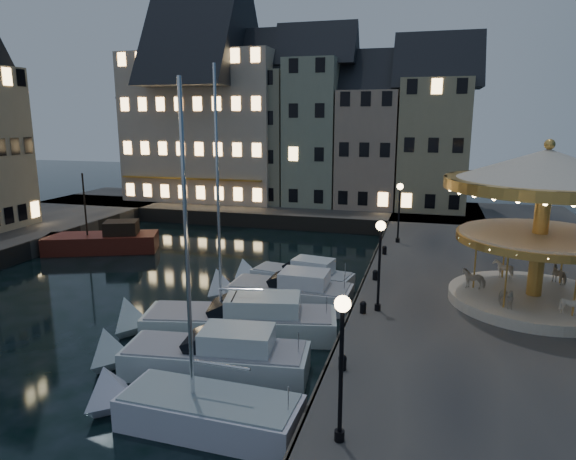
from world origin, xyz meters
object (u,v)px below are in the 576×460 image
(streetlamp_b, at_px, (380,253))
(red_fishing_boat, at_px, (104,242))
(carousel, at_px, (544,198))
(motorboat_a, at_px, (194,411))
(streetlamp_c, at_px, (399,204))
(motorboat_b, at_px, (206,358))
(bollard_a, at_px, (342,362))
(streetlamp_a, at_px, (342,348))
(motorboat_d, at_px, (283,293))
(bollard_c, at_px, (375,274))
(bollard_d, at_px, (384,250))
(motorboat_e, at_px, (295,278))
(bollard_b, at_px, (363,307))
(motorboat_c, at_px, (232,321))

(streetlamp_b, height_order, red_fishing_boat, red_fishing_boat)
(carousel, bearing_deg, motorboat_a, -136.42)
(streetlamp_c, bearing_deg, motorboat_b, -108.07)
(bollard_a, bearing_deg, streetlamp_a, -81.47)
(motorboat_d, bearing_deg, bollard_c, 18.30)
(bollard_a, distance_m, bollard_c, 10.50)
(streetlamp_b, xyz_separation_m, motorboat_a, (-5.03, -8.63, -3.48))
(carousel, bearing_deg, bollard_d, 136.44)
(streetlamp_b, xyz_separation_m, red_fishing_boat, (-21.44, 10.07, -3.31))
(motorboat_a, bearing_deg, bollard_a, 30.71)
(streetlamp_c, height_order, motorboat_a, motorboat_a)
(bollard_c, height_order, motorboat_e, motorboat_e)
(bollard_b, bearing_deg, motorboat_d, 144.18)
(bollard_b, relative_size, motorboat_a, 0.05)
(motorboat_c, bearing_deg, bollard_a, -36.89)
(motorboat_e, bearing_deg, bollard_d, 42.99)
(streetlamp_b, xyz_separation_m, bollard_a, (-0.60, -6.00, -2.41))
(bollard_a, height_order, motorboat_d, motorboat_d)
(bollard_b, bearing_deg, bollard_a, -90.00)
(bollard_d, distance_m, motorboat_e, 6.57)
(bollard_a, distance_m, carousel, 12.55)
(red_fishing_boat, bearing_deg, motorboat_b, -45.05)
(streetlamp_b, relative_size, motorboat_c, 0.32)
(bollard_a, bearing_deg, streetlamp_c, 88.24)
(streetlamp_a, height_order, bollard_c, streetlamp_a)
(streetlamp_c, bearing_deg, bollard_d, -99.73)
(bollard_b, relative_size, motorboat_d, 0.08)
(streetlamp_a, xyz_separation_m, streetlamp_b, (0.00, 10.00, 0.00))
(streetlamp_a, xyz_separation_m, streetlamp_c, (0.00, 23.50, 0.00))
(motorboat_b, height_order, motorboat_d, same)
(bollard_a, height_order, motorboat_e, motorboat_e)
(carousel, bearing_deg, bollard_a, -130.75)
(motorboat_b, distance_m, motorboat_e, 10.87)
(streetlamp_a, relative_size, red_fishing_boat, 0.49)
(bollard_a, bearing_deg, motorboat_c, 143.11)
(bollard_d, relative_size, motorboat_c, 0.04)
(streetlamp_b, distance_m, bollard_d, 10.30)
(motorboat_c, distance_m, motorboat_e, 7.23)
(motorboat_a, bearing_deg, red_fishing_boat, 131.27)
(bollard_a, xyz_separation_m, red_fishing_boat, (-20.84, 16.07, -0.89))
(bollard_a, relative_size, bollard_d, 1.00)
(streetlamp_b, bearing_deg, motorboat_a, -120.22)
(bollard_a, distance_m, motorboat_b, 5.65)
(streetlamp_c, distance_m, bollard_d, 4.29)
(streetlamp_a, distance_m, bollard_a, 4.71)
(motorboat_d, distance_m, carousel, 13.59)
(bollard_c, relative_size, bollard_d, 1.00)
(motorboat_d, bearing_deg, motorboat_a, -88.40)
(carousel, bearing_deg, motorboat_c, -162.06)
(motorboat_d, bearing_deg, streetlamp_a, -67.52)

